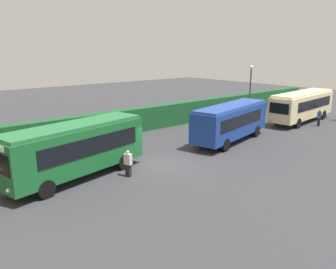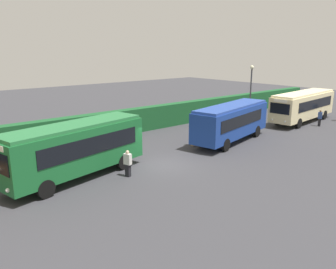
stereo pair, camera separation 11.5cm
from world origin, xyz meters
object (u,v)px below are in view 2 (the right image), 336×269
(bus_blue, at_px, (231,121))
(lamppost, at_px, (251,89))
(bus_cream, at_px, (303,105))
(bus_green, at_px, (76,147))
(person_right, at_px, (320,118))
(traffic_cone, at_px, (219,121))
(person_left, at_px, (128,163))
(person_center, at_px, (194,134))

(bus_blue, relative_size, lamppost, 1.55)
(bus_cream, bearing_deg, bus_green, -5.14)
(person_right, xyz_separation_m, traffic_cone, (-7.00, 7.16, -0.57))
(bus_green, relative_size, person_left, 5.64)
(person_right, height_order, lamppost, lamppost)
(person_left, xyz_separation_m, person_right, (22.48, -0.70, 0.00))
(bus_green, distance_m, bus_cream, 25.48)
(person_left, relative_size, lamppost, 0.27)
(person_right, bearing_deg, person_left, 156.19)
(bus_green, height_order, traffic_cone, bus_green)
(bus_green, height_order, bus_cream, bus_green)
(person_left, height_order, traffic_cone, person_left)
(traffic_cone, bearing_deg, bus_blue, -130.06)
(bus_cream, relative_size, traffic_cone, 17.28)
(person_center, height_order, person_right, person_center)
(person_center, bearing_deg, person_left, 101.25)
(person_right, bearing_deg, bus_blue, 148.25)
(bus_green, xyz_separation_m, lamppost, (19.43, 2.06, 1.82))
(person_center, bearing_deg, traffic_cone, -66.74)
(bus_cream, height_order, person_right, bus_cream)
(person_left, bearing_deg, bus_cream, 167.26)
(bus_green, bearing_deg, person_left, 132.97)
(bus_cream, height_order, person_center, bus_cream)
(bus_blue, xyz_separation_m, lamppost, (5.86, 2.56, 1.94))
(person_left, xyz_separation_m, traffic_cone, (15.49, 6.46, -0.56))
(bus_blue, relative_size, person_center, 5.08)
(bus_green, xyz_separation_m, person_left, (2.47, -1.76, -1.04))
(bus_blue, xyz_separation_m, person_right, (11.38, -1.95, -0.92))
(person_center, bearing_deg, bus_green, 87.78)
(traffic_cone, relative_size, lamppost, 0.10)
(bus_blue, distance_m, traffic_cone, 6.97)
(person_left, relative_size, person_right, 1.01)
(bus_blue, height_order, person_left, bus_blue)
(lamppost, bearing_deg, bus_cream, -20.91)
(bus_blue, bearing_deg, bus_green, 166.01)
(person_right, relative_size, traffic_cone, 2.74)
(person_left, relative_size, person_center, 0.90)
(lamppost, bearing_deg, bus_blue, -156.39)
(bus_blue, bearing_deg, person_center, 151.14)
(bus_cream, bearing_deg, person_right, 71.92)
(bus_cream, xyz_separation_m, person_center, (-15.26, 0.78, -0.85))
(bus_blue, bearing_deg, traffic_cone, 38.09)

